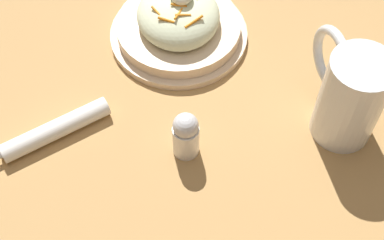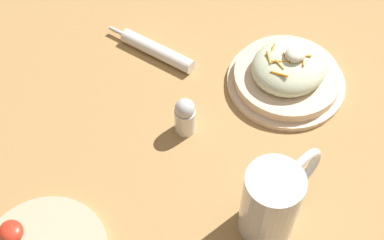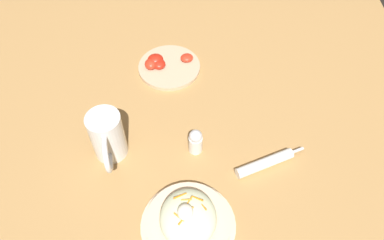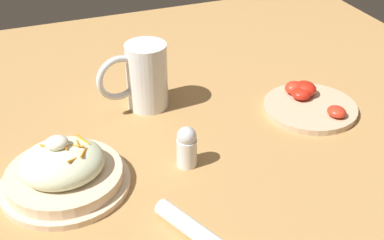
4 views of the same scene
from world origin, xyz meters
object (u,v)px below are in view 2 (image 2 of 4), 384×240
object	(u,v)px
beer_mug	(272,204)
napkin_roll	(157,51)
salad_plate	(288,73)
salt_shaker	(185,116)

from	to	relation	value
beer_mug	napkin_roll	bearing A→B (deg)	83.95
salad_plate	beer_mug	size ratio (longest dim) A/B	1.44
salad_plate	salt_shaker	distance (m)	0.21
salad_plate	salt_shaker	size ratio (longest dim) A/B	2.81
napkin_roll	salt_shaker	distance (m)	0.18
salad_plate	salt_shaker	bearing A→B (deg)	175.04
salt_shaker	salad_plate	bearing A→B (deg)	-4.96
salad_plate	napkin_roll	size ratio (longest dim) A/B	1.18
salt_shaker	beer_mug	bearing A→B (deg)	-87.84
beer_mug	salt_shaker	bearing A→B (deg)	92.16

